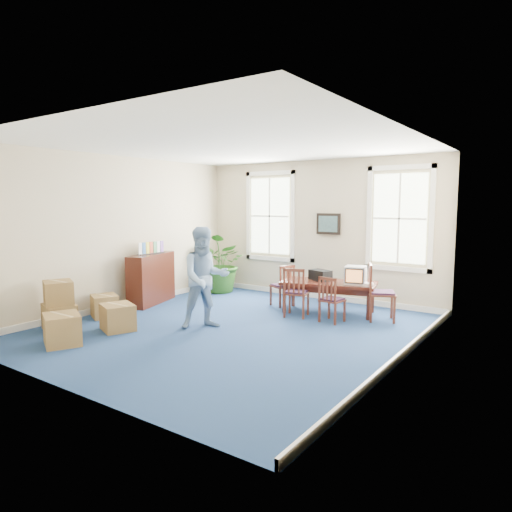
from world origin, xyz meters
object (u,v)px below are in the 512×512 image
Objects in this scene: man at (205,278)px; conference_table at (328,297)px; potted_plant at (222,262)px; cardboard_boxes at (73,305)px; crt_tv at (356,275)px; credenza at (151,278)px; chair_near_left at (297,292)px.

conference_table is at bearing 5.57° from man.
potted_plant reaches higher than cardboard_boxes.
crt_tv is 4.44m from credenza.
crt_tv is 0.44× the size of chair_near_left.
cardboard_boxes is at bearing -147.99° from crt_tv.
cardboard_boxes is (-3.11, -3.73, 0.14)m from conference_table.
man is (-1.31, -2.28, 0.58)m from conference_table.
crt_tv is 1.20m from chair_near_left.
cardboard_boxes is (0.52, -2.30, -0.10)m from credenza.
potted_plant reaches higher than crt_tv.
chair_near_left is at bearing -157.87° from crt_tv.
chair_near_left is 0.54× the size of man.
potted_plant is at bearing 90.18° from cardboard_boxes.
conference_table is 3.90m from credenza.
chair_near_left is 0.61× the size of cardboard_boxes.
man is 1.27× the size of credenza.
man is 1.20× the size of potted_plant.
chair_near_left is 4.12m from cardboard_boxes.
potted_plant is (-3.12, 0.44, 0.43)m from conference_table.
potted_plant reaches higher than credenza.
crt_tv reaches higher than conference_table.
conference_table is 4.37× the size of crt_tv.
potted_plant is 4.18m from cardboard_boxes.
man reaches higher than conference_table.
potted_plant is at bearing -36.09° from chair_near_left.
conference_table is 1.24× the size of potted_plant.
crt_tv is 3.69m from potted_plant.
conference_table is 4.86m from cardboard_boxes.
conference_table is 0.74m from crt_tv.
cardboard_boxes is (-3.66, -3.78, -0.36)m from crt_tv.
chair_near_left is at bearing -134.93° from conference_table.
crt_tv is 2.98m from man.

